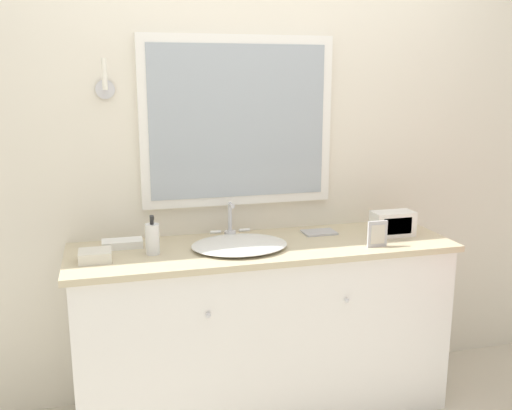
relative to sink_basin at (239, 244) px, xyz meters
The scene contains 9 objects.
wall_back 0.52m from the sink_basin, 69.02° to the left, with size 8.00×0.18×2.55m.
vanity_counter 0.47m from the sink_basin, ahead, with size 1.86×0.56×0.88m.
sink_basin is the anchor object (origin of this frame).
soap_bottle 0.41m from the sink_basin, behind, with size 0.06×0.06×0.18m.
appliance_box 0.81m from the sink_basin, ahead, with size 0.22×0.11×0.13m.
picture_frame 0.66m from the sink_basin, 13.75° to the right, with size 0.10×0.01×0.13m.
hand_towel_near_sink 0.66m from the sink_basin, behind, with size 0.14×0.13×0.05m.
hand_towel_far_corner 0.56m from the sink_basin, 164.06° to the left, with size 0.19×0.10×0.04m.
metal_tray 0.49m from the sink_basin, 17.26° to the left, with size 0.17×0.12×0.01m.
Camera 1 is at (-0.73, -2.28, 1.68)m, focal length 40.00 mm.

